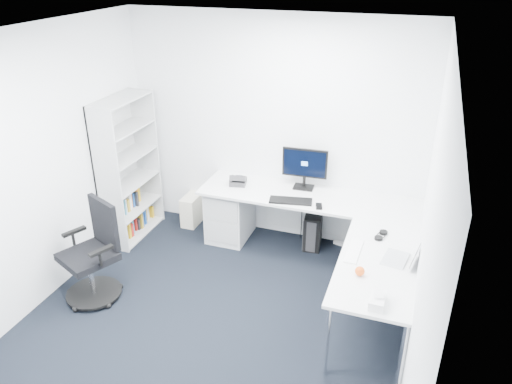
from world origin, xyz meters
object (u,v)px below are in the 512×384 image
(l_desk, at_px, (300,239))
(monitor, at_px, (304,168))
(bookshelf, at_px, (128,170))
(laptop, at_px, (396,250))
(task_chair, at_px, (87,254))

(l_desk, height_order, monitor, monitor)
(bookshelf, relative_size, laptop, 5.88)
(task_chair, distance_m, laptop, 3.01)
(bookshelf, xyz_separation_m, monitor, (2.06, 0.48, 0.11))
(l_desk, distance_m, laptop, 1.33)
(bookshelf, bearing_deg, l_desk, -1.32)
(task_chair, height_order, monitor, monitor)
(l_desk, relative_size, bookshelf, 1.44)
(l_desk, distance_m, monitor, 0.83)
(l_desk, distance_m, bookshelf, 2.24)
(task_chair, bearing_deg, laptop, 35.60)
(l_desk, relative_size, monitor, 4.84)
(bookshelf, distance_m, monitor, 2.12)
(l_desk, bearing_deg, monitor, 101.77)
(bookshelf, bearing_deg, laptop, -12.53)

